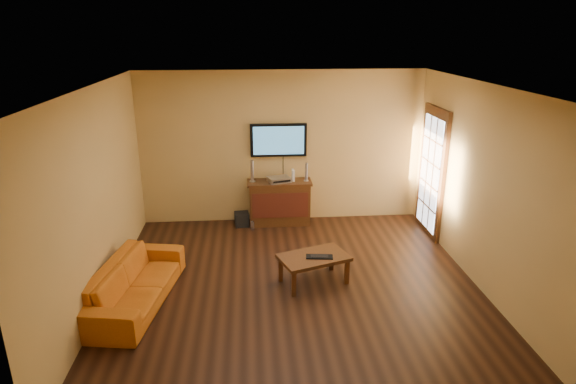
{
  "coord_description": "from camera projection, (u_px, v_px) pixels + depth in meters",
  "views": [
    {
      "loc": [
        -0.57,
        -5.8,
        3.37
      ],
      "look_at": [
        -0.03,
        0.8,
        1.1
      ],
      "focal_mm": 30.0,
      "sensor_mm": 36.0,
      "label": 1
    }
  ],
  "objects": [
    {
      "name": "sofa",
      "position": [
        134.0,
        277.0,
        6.11
      ],
      "size": [
        0.86,
        1.97,
        0.74
      ],
      "primitive_type": "imported",
      "rotation": [
        0.0,
        0.0,
        1.4
      ],
      "color": "#C06215",
      "rests_on": "ground"
    },
    {
      "name": "subwoofer",
      "position": [
        242.0,
        219.0,
        8.59
      ],
      "size": [
        0.27,
        0.27,
        0.24
      ],
      "primitive_type": "cube",
      "rotation": [
        0.0,
        0.0,
        0.1
      ],
      "color": "black",
      "rests_on": "ground"
    },
    {
      "name": "ground_plane",
      "position": [
        295.0,
        286.0,
        6.6
      ],
      "size": [
        5.0,
        5.0,
        0.0
      ],
      "primitive_type": "plane",
      "color": "black",
      "rests_on": "ground"
    },
    {
      "name": "french_door",
      "position": [
        432.0,
        174.0,
        8.05
      ],
      "size": [
        0.07,
        1.02,
        2.22
      ],
      "color": "#3E210E",
      "rests_on": "ground"
    },
    {
      "name": "bottle",
      "position": [
        252.0,
        226.0,
        8.4
      ],
      "size": [
        0.06,
        0.06,
        0.18
      ],
      "color": "white",
      "rests_on": "ground"
    },
    {
      "name": "coffee_table",
      "position": [
        314.0,
        260.0,
        6.61
      ],
      "size": [
        1.06,
        0.84,
        0.4
      ],
      "color": "#3E210E",
      "rests_on": "ground"
    },
    {
      "name": "keyboard",
      "position": [
        319.0,
        257.0,
        6.55
      ],
      "size": [
        0.38,
        0.18,
        0.02
      ],
      "color": "black",
      "rests_on": "coffee_table"
    },
    {
      "name": "media_console",
      "position": [
        280.0,
        202.0,
        8.61
      ],
      "size": [
        1.13,
        0.43,
        0.79
      ],
      "color": "#3E210E",
      "rests_on": "ground"
    },
    {
      "name": "television",
      "position": [
        279.0,
        140.0,
        8.42
      ],
      "size": [
        0.99,
        0.08,
        0.58
      ],
      "color": "black",
      "rests_on": "ground"
    },
    {
      "name": "av_receiver",
      "position": [
        279.0,
        179.0,
        8.45
      ],
      "size": [
        0.44,
        0.37,
        0.09
      ],
      "primitive_type": "cube",
      "rotation": [
        0.0,
        0.0,
        0.3
      ],
      "color": "silver",
      "rests_on": "media_console"
    },
    {
      "name": "speaker_left",
      "position": [
        252.0,
        172.0,
        8.41
      ],
      "size": [
        0.11,
        0.11,
        0.39
      ],
      "color": "silver",
      "rests_on": "media_console"
    },
    {
      "name": "room_walls",
      "position": [
        291.0,
        156.0,
        6.64
      ],
      "size": [
        5.0,
        5.0,
        5.0
      ],
      "color": "tan",
      "rests_on": "ground"
    },
    {
      "name": "game_console",
      "position": [
        293.0,
        175.0,
        8.49
      ],
      "size": [
        0.05,
        0.15,
        0.2
      ],
      "primitive_type": "cube",
      "rotation": [
        0.0,
        0.0,
        0.05
      ],
      "color": "white",
      "rests_on": "media_console"
    },
    {
      "name": "speaker_right",
      "position": [
        306.0,
        173.0,
        8.46
      ],
      "size": [
        0.09,
        0.09,
        0.33
      ],
      "color": "silver",
      "rests_on": "media_console"
    }
  ]
}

